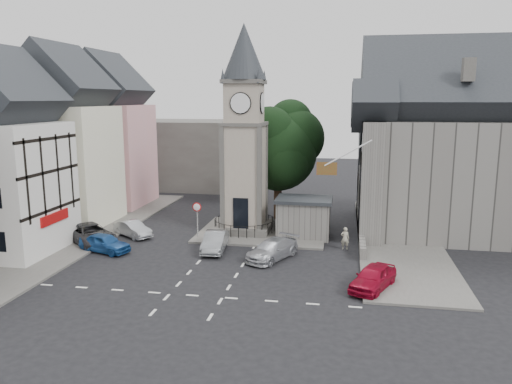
% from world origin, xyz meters
% --- Properties ---
extents(ground, '(120.00, 120.00, 0.00)m').
position_xyz_m(ground, '(0.00, 0.00, 0.00)').
color(ground, black).
rests_on(ground, ground).
extents(pavement_west, '(6.00, 30.00, 0.14)m').
position_xyz_m(pavement_west, '(-12.50, 6.00, 0.07)').
color(pavement_west, '#595651').
rests_on(pavement_west, ground).
extents(pavement_east, '(6.00, 26.00, 0.14)m').
position_xyz_m(pavement_east, '(12.00, 8.00, 0.07)').
color(pavement_east, '#595651').
rests_on(pavement_east, ground).
extents(central_island, '(10.00, 8.00, 0.16)m').
position_xyz_m(central_island, '(1.50, 8.00, 0.08)').
color(central_island, '#595651').
rests_on(central_island, ground).
extents(road_markings, '(20.00, 8.00, 0.01)m').
position_xyz_m(road_markings, '(0.00, -5.50, 0.01)').
color(road_markings, silver).
rests_on(road_markings, ground).
extents(clock_tower, '(4.86, 4.86, 16.25)m').
position_xyz_m(clock_tower, '(0.00, 7.99, 8.12)').
color(clock_tower, '#4C4944').
rests_on(clock_tower, ground).
extents(stone_shelter, '(4.30, 3.30, 3.08)m').
position_xyz_m(stone_shelter, '(4.80, 7.50, 1.55)').
color(stone_shelter, slate).
rests_on(stone_shelter, ground).
extents(town_tree, '(7.20, 7.20, 10.80)m').
position_xyz_m(town_tree, '(2.00, 13.00, 6.97)').
color(town_tree, black).
rests_on(town_tree, ground).
extents(warning_sign_post, '(0.70, 0.19, 2.85)m').
position_xyz_m(warning_sign_post, '(-3.20, 5.43, 2.03)').
color(warning_sign_post, black).
rests_on(warning_sign_post, ground).
extents(terrace_pink, '(8.10, 7.60, 12.80)m').
position_xyz_m(terrace_pink, '(-15.50, 16.00, 6.58)').
color(terrace_pink, pink).
rests_on(terrace_pink, ground).
extents(terrace_cream, '(8.10, 7.60, 12.80)m').
position_xyz_m(terrace_cream, '(-15.50, 8.00, 6.58)').
color(terrace_cream, '#EDE9C6').
rests_on(terrace_cream, ground).
extents(terrace_tudor, '(8.10, 7.60, 12.00)m').
position_xyz_m(terrace_tudor, '(-15.50, 0.00, 6.19)').
color(terrace_tudor, silver).
rests_on(terrace_tudor, ground).
extents(backdrop_west, '(20.00, 10.00, 8.00)m').
position_xyz_m(backdrop_west, '(-12.00, 28.00, 4.00)').
color(backdrop_west, '#4C4944').
rests_on(backdrop_west, ground).
extents(east_building, '(14.40, 11.40, 12.60)m').
position_xyz_m(east_building, '(15.59, 11.00, 6.26)').
color(east_building, slate).
rests_on(east_building, ground).
extents(east_boundary_wall, '(0.40, 16.00, 0.90)m').
position_xyz_m(east_boundary_wall, '(9.20, 10.00, 0.45)').
color(east_boundary_wall, slate).
rests_on(east_boundary_wall, ground).
extents(flagpole, '(3.68, 0.10, 2.74)m').
position_xyz_m(flagpole, '(8.00, 4.00, 7.00)').
color(flagpole, white).
rests_on(flagpole, ground).
extents(car_west_blue, '(4.16, 2.64, 1.32)m').
position_xyz_m(car_west_blue, '(-8.63, 1.00, 0.66)').
color(car_west_blue, navy).
rests_on(car_west_blue, ground).
extents(car_west_silver, '(3.83, 3.14, 1.23)m').
position_xyz_m(car_west_silver, '(-8.35, 5.11, 0.61)').
color(car_west_silver, '#ABAFB4').
rests_on(car_west_silver, ground).
extents(car_west_grey, '(5.62, 5.29, 1.47)m').
position_xyz_m(car_west_grey, '(-10.63, 2.74, 0.74)').
color(car_west_grey, '#323235').
rests_on(car_west_grey, ground).
extents(car_island_silver, '(1.80, 4.24, 1.36)m').
position_xyz_m(car_island_silver, '(-1.07, 2.67, 0.68)').
color(car_island_silver, gray).
rests_on(car_island_silver, ground).
extents(car_island_east, '(3.64, 4.91, 1.32)m').
position_xyz_m(car_island_east, '(3.20, 1.57, 0.66)').
color(car_island_east, '#AEB0B6').
rests_on(car_island_east, ground).
extents(car_east_red, '(3.17, 4.40, 1.39)m').
position_xyz_m(car_east_red, '(9.61, -2.78, 0.70)').
color(car_east_red, maroon).
rests_on(car_east_red, ground).
extents(pedestrian, '(0.60, 0.40, 1.64)m').
position_xyz_m(pedestrian, '(8.00, 4.62, 0.82)').
color(pedestrian, '#B2AC93').
rests_on(pedestrian, ground).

